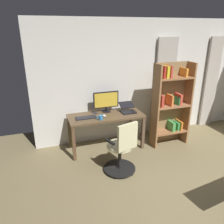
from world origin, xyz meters
TOP-DOWN VIEW (x-y plane):
  - back_room_partition at (0.00, -2.73)m, footprint 4.91×0.10m
  - curtain_left_panel at (-1.75, -2.62)m, footprint 0.35×0.06m
  - curtain_right_panel at (-0.46, -2.62)m, footprint 0.47×0.06m
  - desk at (1.05, -2.28)m, footprint 1.49×0.61m
  - office_chair at (1.05, -1.38)m, footprint 0.56×0.56m
  - computer_monitor at (0.99, -2.46)m, footprint 0.53×0.18m
  - computer_keyboard at (1.46, -2.23)m, footprint 0.40×0.15m
  - laptop at (0.57, -2.31)m, footprint 0.30×0.34m
  - computer_mouse at (1.10, -2.20)m, footprint 0.06×0.10m
  - cell_phone_by_monitor at (1.24, -2.46)m, footprint 0.12×0.16m
  - mug_tea at (1.21, -2.08)m, footprint 0.12×0.08m
  - bookshelf at (-0.29, -2.09)m, footprint 0.79×0.30m

SIDE VIEW (x-z plane):
  - office_chair at x=1.05m, z-range -0.04..0.92m
  - desk at x=1.05m, z-range 0.27..1.00m
  - cell_phone_by_monitor at x=1.24m, z-range 0.73..0.74m
  - computer_keyboard at x=1.46m, z-range 0.73..0.76m
  - computer_mouse at x=1.10m, z-range 0.73..0.77m
  - mug_tea at x=1.21m, z-range 0.73..0.82m
  - laptop at x=0.57m, z-range 0.70..0.87m
  - bookshelf at x=-0.29m, z-range 0.03..1.76m
  - computer_monitor at x=0.99m, z-range 0.76..1.18m
  - curtain_left_panel at x=-1.75m, z-range 0.00..2.18m
  - curtain_right_panel at x=-0.46m, z-range 0.00..2.18m
  - back_room_partition at x=0.00m, z-range 0.00..2.56m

